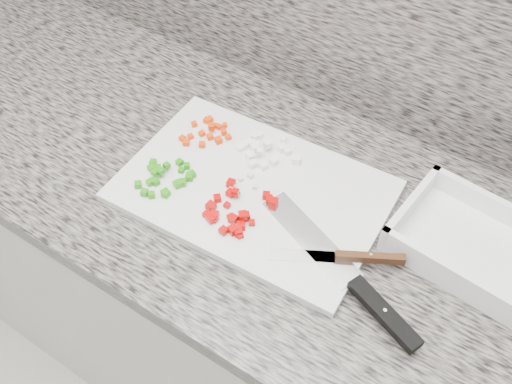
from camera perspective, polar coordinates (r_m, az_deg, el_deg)
cabinet at (r=1.48m, az=0.72°, el=-11.79°), size 3.92×0.62×0.86m
countertop at (r=1.11m, az=0.95°, el=-0.59°), size 3.96×0.64×0.04m
cutting_board at (r=1.08m, az=-0.31°, el=0.15°), size 0.51×0.35×0.02m
carrot_pile at (r=1.18m, az=-4.85°, el=5.97°), size 0.10×0.10×0.02m
onion_pile at (r=1.13m, az=0.71°, el=4.12°), size 0.13×0.11×0.02m
green_pepper_pile at (r=1.10m, az=-9.16°, el=1.46°), size 0.10×0.11×0.02m
red_pepper_pile at (r=1.03m, az=-2.15°, el=-2.01°), size 0.11×0.13×0.02m
garlic_pile at (r=1.08m, az=-1.67°, el=0.66°), size 0.06×0.07×0.01m
chef_knife at (r=0.96m, az=10.06°, el=-9.19°), size 0.36×0.17×0.02m
paring_knife at (r=0.99m, az=9.60°, el=-6.44°), size 0.22×0.13×0.02m
tray at (r=1.06m, az=21.04°, el=-5.15°), size 0.29×0.22×0.06m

